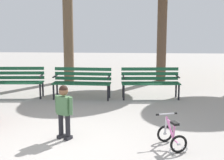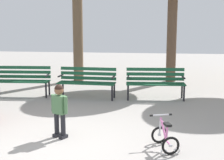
# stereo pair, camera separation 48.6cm
# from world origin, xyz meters

# --- Properties ---
(ground) EXTENTS (36.00, 36.00, 0.00)m
(ground) POSITION_xyz_m (0.00, 0.00, 0.00)
(ground) COLOR gray
(park_bench_far_left) EXTENTS (1.63, 0.58, 0.85)m
(park_bench_far_left) POSITION_xyz_m (-2.18, 3.68, 0.51)
(park_bench_far_left) COLOR #195133
(park_bench_far_left) RESTS_ON ground
(park_bench_left) EXTENTS (1.62, 0.52, 0.85)m
(park_bench_left) POSITION_xyz_m (-0.27, 3.67, 0.51)
(park_bench_left) COLOR #195133
(park_bench_left) RESTS_ON ground
(park_bench_right) EXTENTS (1.63, 0.58, 0.85)m
(park_bench_right) POSITION_xyz_m (1.62, 3.80, 0.51)
(park_bench_right) COLOR #195133
(park_bench_right) RESTS_ON ground
(child_standing) EXTENTS (0.34, 0.25, 0.99)m
(child_standing) POSITION_xyz_m (-0.08, 0.44, 0.58)
(child_standing) COLOR black
(child_standing) RESTS_ON ground
(kids_bicycle) EXTENTS (0.51, 0.63, 0.54)m
(kids_bicycle) POSITION_xyz_m (1.80, 0.15, 0.20)
(kids_bicycle) COLOR black
(kids_bicycle) RESTS_ON ground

